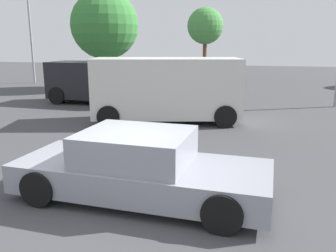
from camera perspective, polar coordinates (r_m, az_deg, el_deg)
ground_plane at (r=6.56m, az=-5.77°, el=-12.03°), size 80.00×80.00×0.00m
sedan_foreground at (r=6.51m, az=-4.53°, el=-6.74°), size 4.68×2.07×1.25m
dog at (r=9.41m, az=-6.77°, el=-2.64°), size 0.51×0.52×0.38m
van_white at (r=12.65m, az=-0.25°, el=6.15°), size 5.45×3.25×2.27m
suv_dark at (r=16.97m, az=-10.95°, el=7.17°), size 4.76×2.17×1.92m
light_post_mid at (r=27.00m, az=-21.53°, el=17.01°), size 0.44×0.44×7.47m
tree_back_left at (r=22.34m, az=-10.15°, el=15.69°), size 4.05×4.05×5.84m
tree_back_center at (r=30.37m, az=6.03°, el=15.69°), size 2.97×2.97×5.62m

